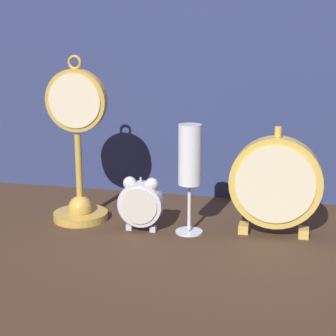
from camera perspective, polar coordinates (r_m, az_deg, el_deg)
The scene contains 6 objects.
ground_plane at distance 1.09m, azimuth -0.95°, elevation -7.56°, with size 4.00×4.00×0.00m, color #422D1E.
fabric_backdrop_drape at distance 1.33m, azimuth 2.44°, elevation 13.84°, with size 1.30×0.01×0.79m, color navy.
pocket_watch_on_stand at distance 1.20m, azimuth -9.10°, elevation 0.92°, with size 0.13×0.12×0.35m.
alarm_clock_twin_bell at distance 1.13m, azimuth -2.78°, elevation -3.43°, with size 0.09×0.03×0.11m.
mantel_clock_silver at distance 1.12m, azimuth 10.88°, elevation -1.53°, with size 0.18×0.04×0.22m.
champagne_flute at distance 1.10m, azimuth 2.22°, elevation 0.58°, with size 0.06×0.06×0.22m.
Camera 1 is at (0.25, -0.99, 0.41)m, focal length 60.00 mm.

